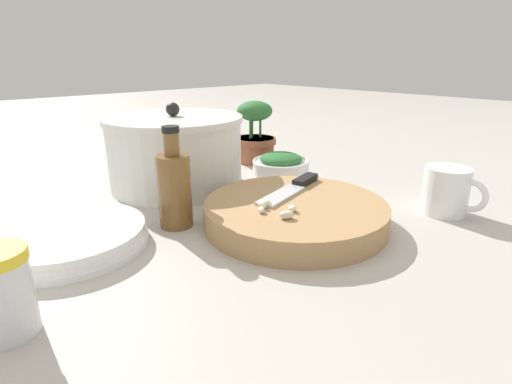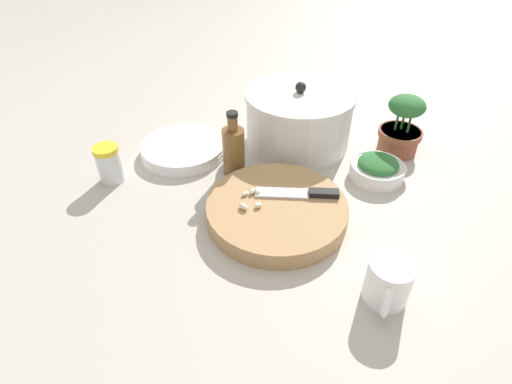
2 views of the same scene
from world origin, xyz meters
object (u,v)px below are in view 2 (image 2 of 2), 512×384
at_px(herb_bowl, 377,168).
at_px(potted_herb, 401,128).
at_px(plate_stack, 184,149).
at_px(stock_pot, 298,119).
at_px(spice_jar, 109,164).
at_px(oil_bottle, 234,150).
at_px(garlic_cloves, 251,199).
at_px(cutting_board, 277,210).
at_px(coffee_mug, 388,282).
at_px(chef_knife, 302,193).

distance_m(herb_bowl, potted_herb, 0.15).
bearing_deg(plate_stack, stock_pot, 27.37).
relative_size(stock_pot, potted_herb, 1.80).
xyz_separation_m(herb_bowl, spice_jar, (-0.62, -0.21, 0.02)).
relative_size(oil_bottle, potted_herb, 1.05).
distance_m(garlic_cloves, stock_pot, 0.33).
bearing_deg(spice_jar, cutting_board, -1.71).
xyz_separation_m(coffee_mug, oil_bottle, (-0.38, 0.28, 0.02)).
relative_size(chef_knife, spice_jar, 1.95).
height_order(herb_bowl, oil_bottle, oil_bottle).
bearing_deg(plate_stack, cutting_board, -29.66).
height_order(chef_knife, spice_jar, spice_jar).
xyz_separation_m(garlic_cloves, herb_bowl, (0.25, 0.23, -0.02)).
bearing_deg(garlic_cloves, coffee_mug, -25.42).
xyz_separation_m(garlic_cloves, oil_bottle, (-0.09, 0.14, 0.02)).
bearing_deg(spice_jar, potted_herb, 27.72).
bearing_deg(herb_bowl, oil_bottle, -165.67).
height_order(cutting_board, spice_jar, spice_jar).
relative_size(spice_jar, potted_herb, 0.59).
height_order(garlic_cloves, coffee_mug, coffee_mug).
relative_size(garlic_cloves, coffee_mug, 0.72).
xyz_separation_m(chef_knife, herb_bowl, (0.15, 0.18, -0.02)).
bearing_deg(cutting_board, oil_bottle, 137.74).
relative_size(herb_bowl, plate_stack, 0.59).
bearing_deg(spice_jar, coffee_mug, -13.72).
height_order(herb_bowl, plate_stack, herb_bowl).
distance_m(oil_bottle, stock_pot, 0.22).
bearing_deg(chef_knife, potted_herb, -45.84).
bearing_deg(herb_bowl, cutting_board, -131.58).
relative_size(cutting_board, coffee_mug, 2.74).
height_order(chef_knife, garlic_cloves, same).
bearing_deg(herb_bowl, chef_knife, -130.69).
relative_size(plate_stack, potted_herb, 1.43).
xyz_separation_m(spice_jar, potted_herb, (0.66, 0.35, 0.02)).
distance_m(herb_bowl, spice_jar, 0.65).
relative_size(chef_knife, stock_pot, 0.64).
bearing_deg(coffee_mug, stock_pot, 119.58).
distance_m(spice_jar, coffee_mug, 0.68).
xyz_separation_m(cutting_board, coffee_mug, (0.24, -0.15, 0.02)).
bearing_deg(cutting_board, coffee_mug, -31.98).
bearing_deg(stock_pot, herb_bowl, -23.69).
bearing_deg(oil_bottle, cutting_board, -42.26).
xyz_separation_m(spice_jar, stock_pot, (0.39, 0.31, 0.03)).
relative_size(herb_bowl, stock_pot, 0.47).
distance_m(garlic_cloves, potted_herb, 0.47).
bearing_deg(cutting_board, chef_knife, 45.16).
height_order(cutting_board, potted_herb, potted_herb).
bearing_deg(oil_bottle, coffee_mug, -36.25).
bearing_deg(chef_knife, spice_jar, 79.88).
height_order(chef_knife, herb_bowl, same).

